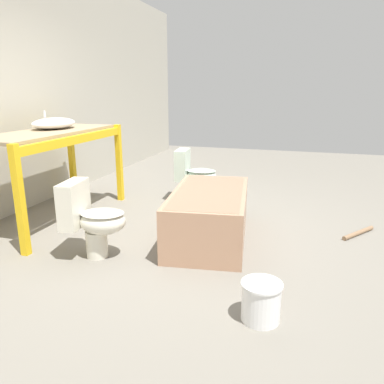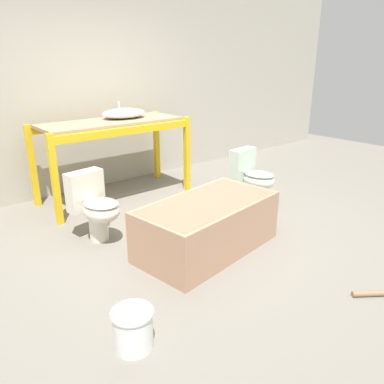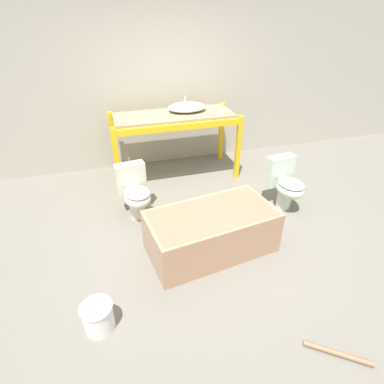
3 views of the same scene
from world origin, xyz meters
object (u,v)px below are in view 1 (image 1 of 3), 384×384
Objects in this scene: toilet_far at (194,174)px; bucket_white at (261,300)px; bathtub_main at (209,212)px; toilet_near at (92,218)px; sink_basin at (54,123)px.

toilet_far reaches higher than bucket_white.
toilet_far reaches higher than bathtub_main.
bathtub_main is 1.17m from toilet_near.
sink_basin is 0.84× the size of toilet_near.
toilet_far is (2.00, -0.35, 0.00)m from toilet_near.
sink_basin is 2.16× the size of bucket_white.
sink_basin is 3.24m from bucket_white.
bucket_white is (-0.54, -1.60, -0.23)m from toilet_near.
sink_basin is at bearing 74.13° from bathtub_main.
toilet_near is 1.70m from bucket_white.
bathtub_main is 2.12× the size of toilet_far.
toilet_near is at bearing 163.49° from toilet_far.
bucket_white is at bearing -117.48° from toilet_near.
bathtub_main reaches higher than bucket_white.
toilet_near reaches higher than bathtub_main.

